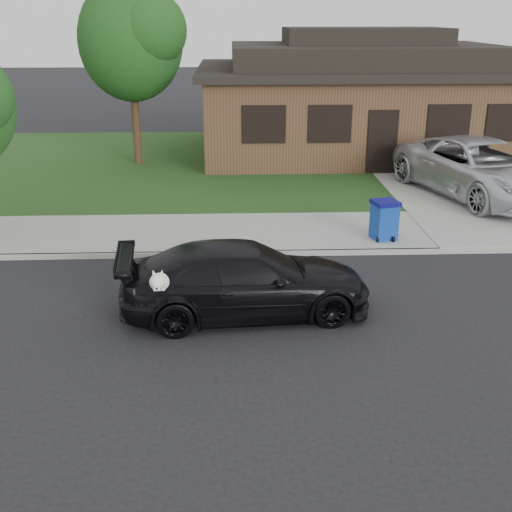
{
  "coord_description": "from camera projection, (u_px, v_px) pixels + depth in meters",
  "views": [
    {
      "loc": [
        -1.11,
        -10.4,
        5.27
      ],
      "look_at": [
        -0.67,
        0.59,
        1.1
      ],
      "focal_mm": 45.0,
      "sensor_mm": 36.0,
      "label": 1
    }
  ],
  "objects": [
    {
      "name": "sidewalk",
      "position": [
        276.0,
        232.0,
        16.28
      ],
      "size": [
        60.0,
        3.0,
        0.12
      ],
      "primitive_type": "cube",
      "color": "gray",
      "rests_on": "ground"
    },
    {
      "name": "tree_0",
      "position": [
        135.0,
        38.0,
        21.91
      ],
      "size": [
        3.78,
        3.6,
        6.34
      ],
      "color": "#332114",
      "rests_on": "ground"
    },
    {
      "name": "minivan",
      "position": [
        481.0,
        168.0,
        18.95
      ],
      "size": [
        4.39,
        6.59,
        1.68
      ],
      "primitive_type": "imported",
      "rotation": [
        0.0,
        0.0,
        0.29
      ],
      "color": "silver",
      "rests_on": "driveway"
    },
    {
      "name": "recycling_bin",
      "position": [
        384.0,
        220.0,
        15.49
      ],
      "size": [
        0.7,
        0.7,
        0.96
      ],
      "rotation": [
        0.0,
        0.0,
        0.26
      ],
      "color": "navy",
      "rests_on": "sidewalk"
    },
    {
      "name": "driveway",
      "position": [
        446.0,
        182.0,
        21.17
      ],
      "size": [
        4.5,
        13.0,
        0.14
      ],
      "primitive_type": "cube",
      "color": "gray",
      "rests_on": "ground"
    },
    {
      "name": "curb",
      "position": [
        280.0,
        253.0,
        14.88
      ],
      "size": [
        60.0,
        0.12,
        0.12
      ],
      "primitive_type": "cube",
      "color": "gray",
      "rests_on": "ground"
    },
    {
      "name": "ground",
      "position": [
        294.0,
        324.0,
        11.63
      ],
      "size": [
        120.0,
        120.0,
        0.0
      ],
      "primitive_type": "plane",
      "color": "black",
      "rests_on": "ground"
    },
    {
      "name": "sedan",
      "position": [
        245.0,
        280.0,
        11.81
      ],
      "size": [
        4.79,
        2.41,
        1.34
      ],
      "rotation": [
        0.0,
        0.0,
        1.67
      ],
      "color": "black",
      "rests_on": "ground"
    },
    {
      "name": "house",
      "position": [
        361.0,
        99.0,
        25.03
      ],
      "size": [
        12.6,
        8.6,
        4.65
      ],
      "color": "#422B1C",
      "rests_on": "ground"
    },
    {
      "name": "lawn",
      "position": [
        261.0,
        163.0,
        23.75
      ],
      "size": [
        60.0,
        13.0,
        0.13
      ],
      "primitive_type": "cube",
      "color": "#193814",
      "rests_on": "ground"
    }
  ]
}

